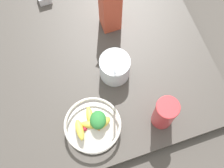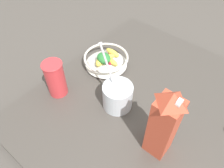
{
  "view_description": "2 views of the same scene",
  "coord_description": "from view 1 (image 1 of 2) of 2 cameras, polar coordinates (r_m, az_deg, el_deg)",
  "views": [
    {
      "loc": [
        0.08,
        0.59,
        1.15
      ],
      "look_at": [
        -0.05,
        0.21,
        0.12
      ],
      "focal_mm": 50.0,
      "sensor_mm": 36.0,
      "label": 1
    },
    {
      "loc": [
        -0.49,
        -0.17,
        0.73
      ],
      "look_at": [
        -0.05,
        0.19,
        0.1
      ],
      "focal_mm": 35.0,
      "sensor_mm": 36.0,
      "label": 2
    }
  ],
  "objects": [
    {
      "name": "yogurt_tub",
      "position": [
        1.15,
        0.51,
        3.12
      ],
      "size": [
        0.11,
        0.17,
        0.24
      ],
      "color": "silver",
      "rests_on": "countertop"
    },
    {
      "name": "countertop",
      "position": [
        1.28,
        -5.04,
        6.06
      ],
      "size": [
        0.93,
        0.93,
        0.04
      ],
      "color": "#47423D",
      "rests_on": "ground_plane"
    },
    {
      "name": "drinking_cup",
      "position": [
        1.08,
        9.61,
        -5.29
      ],
      "size": [
        0.08,
        0.08,
        0.16
      ],
      "color": "#DB383D",
      "rests_on": "countertop"
    },
    {
      "name": "ground_plane",
      "position": [
        1.29,
        -4.98,
        5.68
      ],
      "size": [
        6.0,
        6.0,
        0.0
      ],
      "primitive_type": "plane",
      "color": "#4C4742"
    },
    {
      "name": "fruit_bowl",
      "position": [
        1.11,
        -3.5,
        -7.57
      ],
      "size": [
        0.2,
        0.2,
        0.08
      ],
      "color": "silver",
      "rests_on": "countertop"
    },
    {
      "name": "milk_carton",
      "position": [
        1.19,
        -0.36,
        14.54
      ],
      "size": [
        0.07,
        0.07,
        0.29
      ],
      "color": "#CC4C33",
      "rests_on": "countertop"
    }
  ]
}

